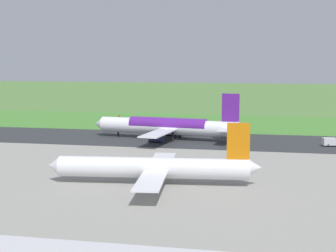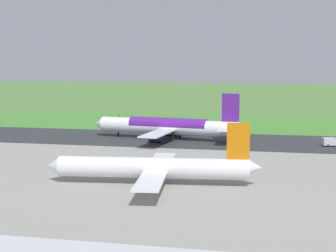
# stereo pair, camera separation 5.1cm
# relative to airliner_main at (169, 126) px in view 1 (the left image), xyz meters

# --- Properties ---
(ground_plane) EXTENTS (800.00, 800.00, 0.00)m
(ground_plane) POSITION_rel_airliner_main_xyz_m (5.39, -0.05, -4.35)
(ground_plane) COLOR #547F3D
(runway_asphalt) EXTENTS (600.00, 34.74, 0.06)m
(runway_asphalt) POSITION_rel_airliner_main_xyz_m (5.39, -0.05, -4.32)
(runway_asphalt) COLOR #2D3033
(runway_asphalt) RESTS_ON ground
(apron_concrete) EXTENTS (440.00, 110.00, 0.05)m
(apron_concrete) POSITION_rel_airliner_main_xyz_m (5.39, 67.10, -4.33)
(apron_concrete) COLOR gray
(apron_concrete) RESTS_ON ground
(grass_verge_foreground) EXTENTS (600.00, 80.00, 0.04)m
(grass_verge_foreground) POSITION_rel_airliner_main_xyz_m (5.39, -37.68, -4.33)
(grass_verge_foreground) COLOR #478534
(grass_verge_foreground) RESTS_ON ground
(airliner_main) EXTENTS (54.09, 44.41, 15.88)m
(airliner_main) POSITION_rel_airliner_main_xyz_m (0.00, 0.00, 0.00)
(airliner_main) COLOR white
(airliner_main) RESTS_ON ground
(airliner_parked_mid) EXTENTS (46.30, 37.95, 13.51)m
(airliner_parked_mid) POSITION_rel_airliner_main_xyz_m (-8.95, 61.03, -0.66)
(airliner_parked_mid) COLOR white
(airliner_parked_mid) RESTS_ON ground
(service_truck_baggage) EXTENTS (6.17, 3.54, 2.65)m
(service_truck_baggage) POSITION_rel_airliner_main_xyz_m (-51.66, 3.74, -2.95)
(service_truck_baggage) COLOR #B21914
(service_truck_baggage) RESTS_ON ground
(no_stopping_sign) EXTENTS (0.60, 0.10, 2.76)m
(no_stopping_sign) POSITION_rel_airliner_main_xyz_m (30.33, -42.67, -2.72)
(no_stopping_sign) COLOR slate
(no_stopping_sign) RESTS_ON ground
(traffic_cone_orange) EXTENTS (0.40, 0.40, 0.55)m
(traffic_cone_orange) POSITION_rel_airliner_main_xyz_m (34.44, -39.07, -4.08)
(traffic_cone_orange) COLOR orange
(traffic_cone_orange) RESTS_ON ground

